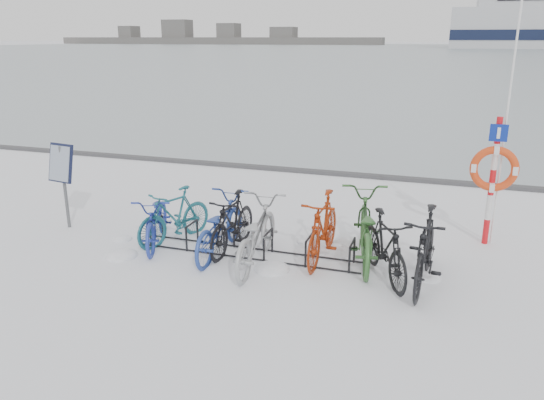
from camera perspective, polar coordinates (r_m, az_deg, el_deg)
ground at (r=9.27m, az=-2.54°, el=-5.82°), size 900.00×900.00×0.00m
ice_sheet at (r=163.03m, az=17.99°, el=15.06°), size 400.00×298.00×0.02m
quay_edge at (r=14.64m, az=5.72°, el=2.96°), size 400.00×0.25×0.10m
bike_rack at (r=9.20m, az=-2.55°, el=-4.78°), size 4.00×0.48×0.46m
info_board at (r=10.93m, az=-21.70°, el=3.22°), size 0.59×0.30×1.68m
lifebuoy_station at (r=10.02m, az=22.80°, el=3.08°), size 0.81×0.23×4.20m
shoreline at (r=295.73m, az=-6.88°, el=16.85°), size 180.00×12.00×9.50m
bike_0 at (r=9.81m, az=-12.27°, el=-1.83°), size 1.26×1.98×0.98m
bike_1 at (r=9.87m, az=-10.47°, el=-1.49°), size 1.05×1.76×1.02m
bike_2 at (r=9.19m, az=-5.69°, el=-2.60°), size 0.74×2.02×1.05m
bike_3 at (r=9.32m, az=-4.28°, el=-2.26°), size 0.57×1.77×1.05m
bike_4 at (r=8.68m, az=-1.76°, el=-3.48°), size 0.87×2.17×1.11m
bike_5 at (r=8.95m, az=5.52°, el=-2.78°), size 0.57×1.93×1.16m
bike_6 at (r=8.98m, az=9.93°, el=-2.78°), size 1.21×2.37×1.19m
bike_7 at (r=8.40m, az=12.07°, el=-4.76°), size 1.27×1.81×1.07m
bike_8 at (r=8.29m, az=16.19°, el=-4.88°), size 0.72×2.04×1.20m
snow_drifts at (r=9.17m, az=-4.71°, el=-6.15°), size 5.85×2.07×0.21m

